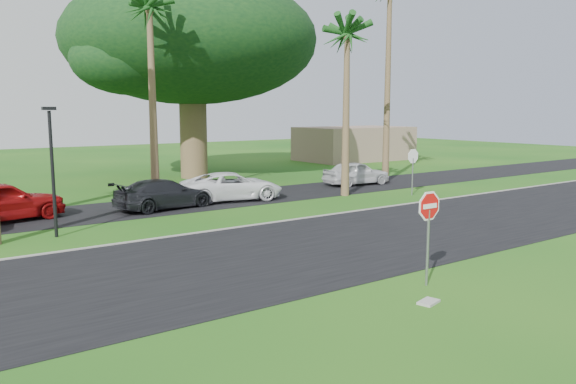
# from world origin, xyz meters

# --- Properties ---
(ground) EXTENTS (120.00, 120.00, 0.00)m
(ground) POSITION_xyz_m (0.00, 0.00, 0.00)
(ground) COLOR #154F13
(ground) RESTS_ON ground
(road) EXTENTS (120.00, 8.00, 0.02)m
(road) POSITION_xyz_m (0.00, 2.00, 0.01)
(road) COLOR black
(road) RESTS_ON ground
(parking_strip) EXTENTS (120.00, 5.00, 0.02)m
(parking_strip) POSITION_xyz_m (0.00, 12.50, 0.01)
(parking_strip) COLOR black
(parking_strip) RESTS_ON ground
(curb) EXTENTS (120.00, 0.12, 0.06)m
(curb) POSITION_xyz_m (0.00, 6.05, 0.03)
(curb) COLOR gray
(curb) RESTS_ON ground
(stop_sign_near) EXTENTS (1.05, 0.07, 2.62)m
(stop_sign_near) POSITION_xyz_m (0.50, -3.00, 1.77)
(stop_sign_near) COLOR gray
(stop_sign_near) RESTS_ON ground
(stop_sign_far) EXTENTS (1.05, 0.07, 2.62)m
(stop_sign_far) POSITION_xyz_m (12.00, 8.00, 1.77)
(stop_sign_far) COLOR gray
(stop_sign_far) RESTS_ON ground
(palm_center) EXTENTS (5.00, 5.00, 10.50)m
(palm_center) POSITION_xyz_m (0.00, 14.00, 9.16)
(palm_center) COLOR brown
(palm_center) RESTS_ON ground
(palm_right_near) EXTENTS (5.00, 5.00, 9.50)m
(palm_right_near) POSITION_xyz_m (9.00, 10.00, 8.19)
(palm_right_near) COLOR brown
(palm_right_near) RESTS_ON ground
(canopy_tree) EXTENTS (16.50, 16.50, 13.12)m
(canopy_tree) POSITION_xyz_m (6.00, 22.00, 8.95)
(canopy_tree) COLOR brown
(canopy_tree) RESTS_ON ground
(streetlight_right) EXTENTS (0.45, 0.25, 4.64)m
(streetlight_right) POSITION_xyz_m (-6.00, 8.50, 2.65)
(streetlight_right) COLOR black
(streetlight_right) RESTS_ON ground
(building_far) EXTENTS (10.00, 6.00, 3.00)m
(building_far) POSITION_xyz_m (24.00, 26.00, 1.50)
(building_far) COLOR gray
(building_far) RESTS_ON ground
(car_red) EXTENTS (5.23, 2.93, 1.68)m
(car_red) POSITION_xyz_m (-7.19, 12.57, 0.84)
(car_red) COLOR maroon
(car_red) RESTS_ON ground
(car_dark) EXTENTS (4.94, 2.57, 1.37)m
(car_dark) POSITION_xyz_m (-0.50, 11.69, 0.68)
(car_dark) COLOR black
(car_dark) RESTS_ON ground
(car_minivan) EXTENTS (5.45, 3.29, 1.42)m
(car_minivan) POSITION_xyz_m (3.25, 12.01, 0.71)
(car_minivan) COLOR white
(car_minivan) RESTS_ON ground
(car_pickup) EXTENTS (4.34, 2.07, 1.43)m
(car_pickup) POSITION_xyz_m (12.36, 12.83, 0.72)
(car_pickup) COLOR silver
(car_pickup) RESTS_ON ground
(utility_slab) EXTENTS (0.62, 0.48, 0.06)m
(utility_slab) POSITION_xyz_m (-0.52, -3.96, 0.03)
(utility_slab) COLOR #9B9B93
(utility_slab) RESTS_ON ground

